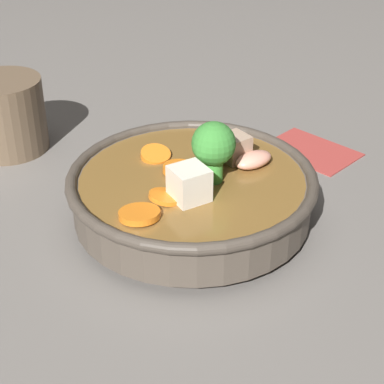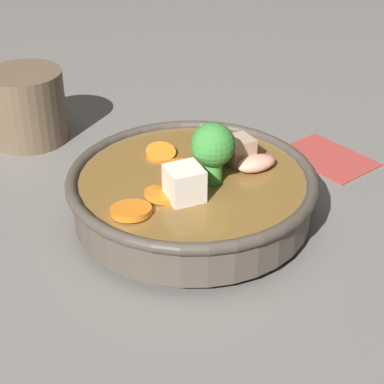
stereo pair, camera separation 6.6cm
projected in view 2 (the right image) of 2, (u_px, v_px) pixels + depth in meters
name	position (u px, v px, depth m)	size (l,w,h in m)	color
ground_plane	(192.00, 221.00, 0.68)	(3.00, 3.00, 0.00)	slate
stirfry_bowl	(193.00, 190.00, 0.66)	(0.26, 0.26, 0.12)	#51473D
dark_mug	(27.00, 106.00, 0.82)	(0.12, 0.10, 0.09)	brown
napkin	(328.00, 157.00, 0.80)	(0.13, 0.11, 0.00)	#A33833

